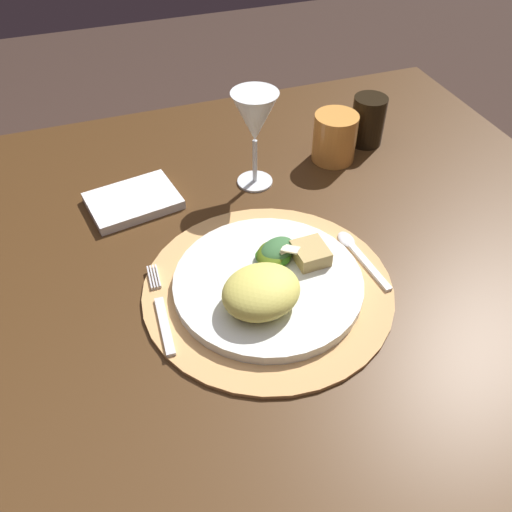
% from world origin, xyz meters
% --- Properties ---
extents(ground_plane, '(6.00, 6.00, 0.00)m').
position_xyz_m(ground_plane, '(0.00, 0.00, 0.00)').
color(ground_plane, '#372620').
extents(dining_table, '(1.19, 0.98, 0.71)m').
position_xyz_m(dining_table, '(0.00, 0.00, 0.55)').
color(dining_table, '#432913').
rests_on(dining_table, ground).
extents(placemat, '(0.35, 0.35, 0.01)m').
position_xyz_m(placemat, '(0.01, -0.07, 0.72)').
color(placemat, tan).
rests_on(placemat, dining_table).
extents(dinner_plate, '(0.26, 0.26, 0.02)m').
position_xyz_m(dinner_plate, '(0.01, -0.07, 0.73)').
color(dinner_plate, silver).
rests_on(dinner_plate, placemat).
extents(pasta_serving, '(0.13, 0.12, 0.05)m').
position_xyz_m(pasta_serving, '(-0.01, -0.11, 0.76)').
color(pasta_serving, '#D4C85A').
rests_on(pasta_serving, dinner_plate).
extents(salad_greens, '(0.08, 0.07, 0.03)m').
position_xyz_m(salad_greens, '(0.03, -0.03, 0.74)').
color(salad_greens, '#31761A').
rests_on(salad_greens, dinner_plate).
extents(bread_piece, '(0.05, 0.05, 0.02)m').
position_xyz_m(bread_piece, '(0.08, -0.05, 0.75)').
color(bread_piece, tan).
rests_on(bread_piece, dinner_plate).
extents(fork, '(0.02, 0.17, 0.00)m').
position_xyz_m(fork, '(-0.14, -0.07, 0.72)').
color(fork, silver).
rests_on(fork, placemat).
extents(spoon, '(0.03, 0.13, 0.01)m').
position_xyz_m(spoon, '(0.16, -0.05, 0.72)').
color(spoon, silver).
rests_on(spoon, placemat).
extents(napkin, '(0.16, 0.13, 0.02)m').
position_xyz_m(napkin, '(-0.13, 0.19, 0.72)').
color(napkin, white).
rests_on(napkin, dining_table).
extents(wine_glass, '(0.08, 0.08, 0.17)m').
position_xyz_m(wine_glass, '(0.08, 0.18, 0.83)').
color(wine_glass, silver).
rests_on(wine_glass, dining_table).
extents(amber_tumbler, '(0.08, 0.08, 0.09)m').
position_xyz_m(amber_tumbler, '(0.24, 0.20, 0.76)').
color(amber_tumbler, '#D98C3E').
rests_on(amber_tumbler, dining_table).
extents(dark_tumbler, '(0.06, 0.06, 0.09)m').
position_xyz_m(dark_tumbler, '(0.32, 0.23, 0.76)').
color(dark_tumbler, black).
rests_on(dark_tumbler, dining_table).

